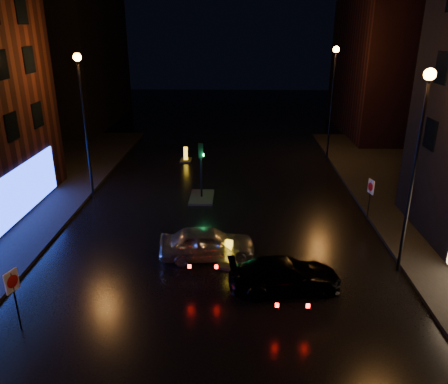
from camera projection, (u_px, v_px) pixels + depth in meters
The scene contains 13 objects.
ground at pixel (206, 371), 13.25m from camera, with size 120.00×120.00×0.00m, color black.
building_far_left at pixel (70, 54), 43.78m from camera, with size 8.00×16.00×14.00m, color black.
building_far_right at pixel (389, 68), 40.50m from camera, with size 8.00×14.00×12.00m, color black.
street_lamp_lfar at pixel (83, 105), 24.50m from camera, with size 0.44×0.44×8.37m.
street_lamp_rnear at pixel (418, 144), 16.62m from camera, with size 0.44×0.44×8.37m.
street_lamp_rfar at pixel (333, 87), 31.53m from camera, with size 0.44×0.44×8.37m.
traffic_signal at pixel (202, 190), 26.15m from camera, with size 1.40×2.40×3.45m.
silver_hatchback at pixel (207, 243), 19.43m from camera, with size 1.70×4.22×1.44m, color #B6BBBF.
dark_sedan at pixel (285, 275), 17.11m from camera, with size 1.80×4.43×1.28m, color black.
bollard_near at pixel (229, 258), 19.10m from camera, with size 1.25×1.50×1.12m.
bollard_far at pixel (186, 158), 33.40m from camera, with size 0.84×1.25×1.08m.
road_sign_left at pixel (13, 286), 14.44m from camera, with size 0.22×0.55×2.31m.
road_sign_right at pixel (371, 190), 22.77m from camera, with size 0.18×0.55×2.31m.
Camera 1 is at (0.86, -10.37, 9.87)m, focal length 35.00 mm.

